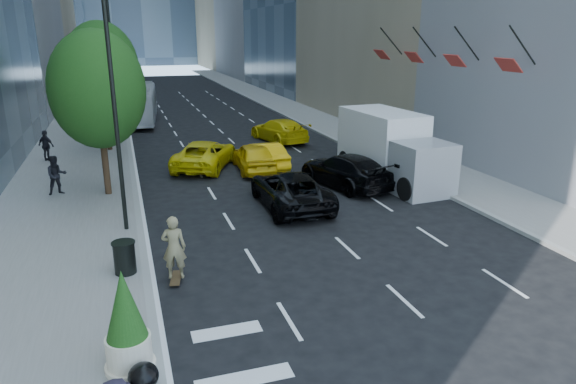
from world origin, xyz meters
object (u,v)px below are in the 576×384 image
object	(u,v)px
city_bus	(139,103)
skateboarder	(174,252)
planter_shrub	(126,323)
box_truck	(392,147)
trash_can	(125,258)
black_sedan_lincoln	(290,189)
black_sedan_mercedes	(345,170)

from	to	relation	value
city_bus	skateboarder	bearing A→B (deg)	-85.25
city_bus	planter_shrub	bearing A→B (deg)	-87.53
box_truck	trash_can	xyz separation A→B (m)	(-13.38, -7.37, -1.13)
black_sedan_lincoln	box_truck	world-z (taller)	box_truck
skateboarder	black_sedan_lincoln	xyz separation A→B (m)	(5.63, 5.75, -0.22)
skateboarder	box_truck	bearing A→B (deg)	-133.67
black_sedan_mercedes	planter_shrub	xyz separation A→B (m)	(-10.69, -12.17, 0.48)
trash_can	planter_shrub	world-z (taller)	planter_shrub
skateboarder	trash_can	xyz separation A→B (m)	(-1.47, 0.80, -0.36)
city_bus	trash_can	xyz separation A→B (m)	(-1.80, -30.58, -0.92)
skateboarder	box_truck	size ratio (longest dim) A/B	0.27
black_sedan_mercedes	skateboarder	bearing A→B (deg)	26.48
skateboarder	trash_can	size ratio (longest dim) A/B	2.02
trash_can	city_bus	bearing A→B (deg)	86.63
black_sedan_mercedes	city_bus	distance (m)	25.10
black_sedan_lincoln	box_truck	bearing A→B (deg)	-158.16
black_sedan_mercedes	box_truck	bearing A→B (deg)	171.22
black_sedan_mercedes	city_bus	bearing A→B (deg)	-83.40
trash_can	planter_shrub	size ratio (longest dim) A/B	0.41
black_sedan_mercedes	city_bus	size ratio (longest dim) A/B	0.50
black_sedan_mercedes	trash_can	size ratio (longest dim) A/B	5.64
skateboarder	black_sedan_mercedes	bearing A→B (deg)	-127.47
black_sedan_lincoln	trash_can	world-z (taller)	black_sedan_lincoln
black_sedan_lincoln	planter_shrub	size ratio (longest dim) A/B	2.35
skateboarder	city_bus	xyz separation A→B (m)	(0.33, 31.38, 0.56)
black_sedan_mercedes	planter_shrub	size ratio (longest dim) A/B	2.33
city_bus	box_truck	size ratio (longest dim) A/B	1.50
black_sedan_mercedes	box_truck	xyz separation A→B (m)	(2.69, 0.25, 0.96)
black_sedan_mercedes	planter_shrub	distance (m)	16.20
city_bus	trash_can	size ratio (longest dim) A/B	11.23
city_bus	trash_can	bearing A→B (deg)	-88.01
black_sedan_mercedes	box_truck	world-z (taller)	box_truck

